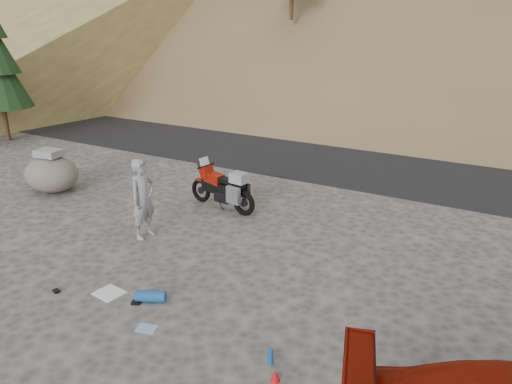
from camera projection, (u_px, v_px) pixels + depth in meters
ground at (155, 253)px, 9.82m from camera, size 140.00×140.00×0.00m
road at (329, 151)px, 17.16m from camera, size 120.00×7.00×0.05m
motorcycle at (224, 189)px, 11.90m from camera, size 2.00×0.75×1.19m
man at (146, 236)px, 10.57m from camera, size 0.44×0.64×1.70m
boulder at (52, 173)px, 13.10m from camera, size 1.57×1.37×1.14m
small_rock at (41, 175)px, 13.92m from camera, size 0.67×0.61×0.39m
gear_white_cloth at (109, 293)px, 8.41m from camera, size 0.50×0.46×0.02m
gear_blue_mat at (151, 296)px, 8.14m from camera, size 0.52×0.39×0.19m
gear_bottle at (270, 356)px, 6.69m from camera, size 0.10×0.10×0.23m
gear_funnel at (275, 376)px, 6.38m from camera, size 0.16×0.16×0.17m
gear_glove_a at (56, 291)px, 8.45m from camera, size 0.14×0.12×0.04m
gear_glove_b at (136, 302)px, 8.11m from camera, size 0.16×0.15×0.05m
gear_blue_cloth at (147, 328)px, 7.46m from camera, size 0.36×0.30×0.01m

